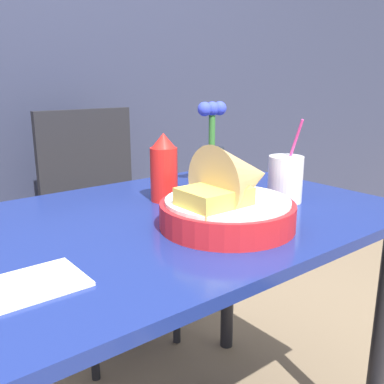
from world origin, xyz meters
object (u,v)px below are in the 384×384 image
ketchup_bottle (164,168)px  drink_cup (285,180)px  chair_far_window (98,206)px  flower_vase (212,152)px  food_basket (232,198)px

ketchup_bottle → drink_cup: (0.24, -0.20, -0.03)m
chair_far_window → flower_vase: 0.65m
ketchup_bottle → flower_vase: (0.20, 0.04, 0.02)m
chair_far_window → drink_cup: size_ratio=4.27×
chair_far_window → food_basket: chair_far_window is taller
ketchup_bottle → food_basket: bearing=-90.4°
ketchup_bottle → flower_vase: 0.21m
drink_cup → flower_vase: size_ratio=0.87×
chair_far_window → food_basket: bearing=-96.9°
drink_cup → flower_vase: (-0.04, 0.25, 0.05)m
ketchup_bottle → flower_vase: bearing=12.3°
chair_far_window → food_basket: size_ratio=3.15×
drink_cup → chair_far_window: bearing=99.6°
food_basket → chair_far_window: bearing=83.1°
food_basket → flower_vase: (0.21, 0.30, 0.04)m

